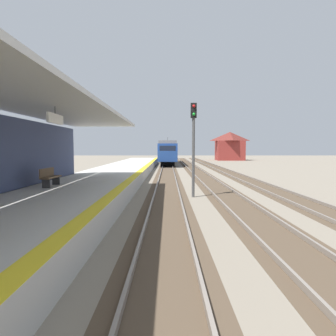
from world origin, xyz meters
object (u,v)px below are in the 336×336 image
at_px(approaching_train, 168,151).
at_px(distant_trackside_house, 230,146).
at_px(platform_bench, 50,176).
at_px(rail_signal_post, 194,140).

relative_size(approaching_train, distant_trackside_house, 2.97).
height_order(platform_bench, distant_trackside_house, distant_trackside_house).
bearing_deg(rail_signal_post, approaching_train, 92.45).
height_order(rail_signal_post, distant_trackside_house, distant_trackside_house).
bearing_deg(platform_bench, rail_signal_post, 17.21).
xyz_separation_m(rail_signal_post, distant_trackside_house, (12.60, 49.68, 0.14)).
distance_m(rail_signal_post, platform_bench, 7.66).
xyz_separation_m(approaching_train, rail_signal_post, (1.47, -34.34, 1.02)).
bearing_deg(approaching_train, rail_signal_post, -87.55).
xyz_separation_m(rail_signal_post, platform_bench, (-7.11, -2.20, -1.82)).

